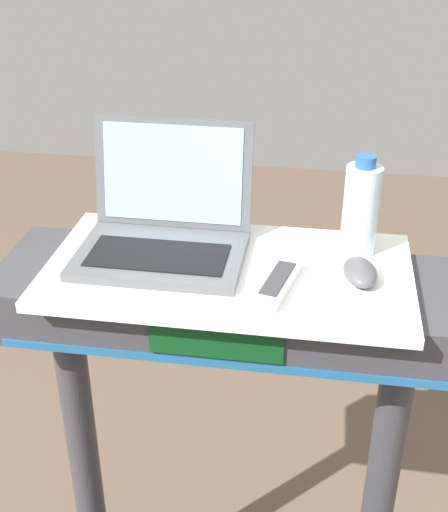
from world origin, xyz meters
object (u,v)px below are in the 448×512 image
Objects in this scene: water_bottle at (361,209)px; tv_remote at (277,283)px; laptop at (164,228)px; computer_mouse at (360,272)px.

water_bottle is 1.19× the size of tv_remote.
laptop reaches higher than tv_remote.
computer_mouse is 0.51× the size of water_bottle.
computer_mouse is 0.15m from tv_remote.
laptop is 1.61× the size of water_bottle.
tv_remote is (-0.14, -0.16, -0.08)m from water_bottle.
water_bottle is (0.37, 0.05, 0.04)m from laptop.
computer_mouse is at bearing -87.91° from water_bottle.
computer_mouse reaches higher than tv_remote.
computer_mouse is (0.38, -0.06, -0.03)m from laptop.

